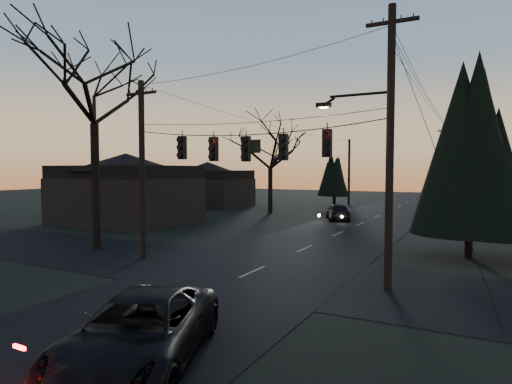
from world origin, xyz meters
The scene contains 16 objects.
ground_plane centered at (0.00, 0.00, 0.00)m, with size 160.00×160.00×0.00m, color black.
main_road centered at (0.00, 20.00, 0.01)m, with size 8.00×120.00×0.02m, color black.
cross_road centered at (0.00, 10.00, 0.01)m, with size 60.00×7.00×0.02m, color black.
utility_pole_right centered at (5.50, 10.00, 0.00)m, with size 5.00×0.30×10.00m, color black, non-canonical shape.
utility_pole_left centered at (-6.00, 10.00, 0.00)m, with size 1.80×0.30×8.50m, color black, non-canonical shape.
utility_pole_far_r centered at (5.50, 38.00, 0.00)m, with size 1.80×0.30×8.50m, color black, non-canonical shape.
utility_pole_far_l centered at (-6.00, 46.00, 0.00)m, with size 0.30×0.30×8.00m, color black, non-canonical shape.
span_signal_assembly centered at (-0.24, 10.00, 5.22)m, with size 11.50×0.44×1.62m.
bare_tree_left centered at (-9.94, 10.68, 9.42)m, with size 8.93×8.93×13.47m.
evergreen_right centered at (7.90, 17.47, 4.84)m, with size 4.95×4.95×8.49m.
bare_tree_dist centered at (-10.03, 32.27, 6.15)m, with size 7.86×7.86×8.80m.
evergreen_dist centered at (-7.00, 43.36, 3.59)m, with size 3.29×3.29×6.01m.
house_left_near centered at (-17.00, 20.00, 2.80)m, with size 10.00×8.00×5.60m.
house_left_far centered at (-20.00, 36.00, 2.60)m, with size 9.00×7.00×5.20m.
suv_near centered at (1.91, 1.30, 0.76)m, with size 2.52×5.47×1.52m, color black.
sedan_oncoming_a centered at (-2.33, 29.59, 0.72)m, with size 1.70×4.23×1.44m, color black.
Camera 1 is at (8.38, -5.53, 4.29)m, focal length 30.00 mm.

